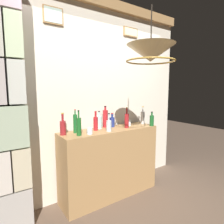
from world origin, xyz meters
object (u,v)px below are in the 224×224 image
(liquor_bottle_whiskey, at_px, (127,120))
(liquor_bottle_bourbon, at_px, (112,122))
(liquor_bottle_vodka, at_px, (109,125))
(liquor_bottle_gin, at_px, (152,120))
(glass_tumbler_highball, at_px, (90,131))
(glass_tumbler_rocks, at_px, (128,123))
(liquor_bottle_vermouth, at_px, (63,127))
(liquor_bottle_brandy, at_px, (79,126))
(liquor_bottle_sherry, at_px, (143,117))
(liquor_bottle_mezcal, at_px, (99,122))
(pendant_lamp, at_px, (151,54))
(liquor_bottle_scotch, at_px, (96,123))
(liquor_bottle_amaro, at_px, (75,123))
(liquor_bottle_port, at_px, (105,118))

(liquor_bottle_whiskey, distance_m, liquor_bottle_bourbon, 0.22)
(liquor_bottle_vodka, height_order, liquor_bottle_gin, liquor_bottle_vodka)
(glass_tumbler_highball, bearing_deg, glass_tumbler_rocks, 10.94)
(glass_tumbler_rocks, distance_m, glass_tumbler_highball, 0.77)
(liquor_bottle_vermouth, relative_size, glass_tumbler_rocks, 3.26)
(liquor_bottle_gin, bearing_deg, liquor_bottle_brandy, 175.99)
(liquor_bottle_sherry, height_order, liquor_bottle_mezcal, liquor_bottle_sherry)
(liquor_bottle_sherry, distance_m, glass_tumbler_rocks, 0.29)
(liquor_bottle_whiskey, relative_size, liquor_bottle_bourbon, 1.44)
(liquor_bottle_mezcal, relative_size, liquor_bottle_bourbon, 1.23)
(liquor_bottle_mezcal, relative_size, glass_tumbler_rocks, 3.02)
(pendant_lamp, bearing_deg, liquor_bottle_scotch, 100.99)
(liquor_bottle_amaro, height_order, liquor_bottle_mezcal, liquor_bottle_amaro)
(liquor_bottle_vodka, distance_m, liquor_bottle_port, 0.28)
(liquor_bottle_vermouth, relative_size, liquor_bottle_gin, 1.26)
(liquor_bottle_brandy, bearing_deg, liquor_bottle_gin, -4.01)
(liquor_bottle_vodka, xyz_separation_m, liquor_bottle_bourbon, (0.20, 0.22, -0.00))
(glass_tumbler_highball, bearing_deg, liquor_bottle_port, 32.35)
(liquor_bottle_port, bearing_deg, liquor_bottle_whiskey, -41.62)
(liquor_bottle_vodka, bearing_deg, liquor_bottle_sherry, 10.09)
(pendant_lamp, bearing_deg, liquor_bottle_brandy, 124.03)
(liquor_bottle_sherry, relative_size, glass_tumbler_rocks, 3.37)
(pendant_lamp, bearing_deg, liquor_bottle_amaro, 117.70)
(glass_tumbler_rocks, height_order, glass_tumbler_highball, glass_tumbler_rocks)
(liquor_bottle_amaro, xyz_separation_m, liquor_bottle_whiskey, (0.75, -0.13, -0.01))
(liquor_bottle_gin, xyz_separation_m, glass_tumbler_rocks, (-0.28, 0.22, -0.04))
(liquor_bottle_scotch, distance_m, liquor_bottle_whiskey, 0.47)
(liquor_bottle_vermouth, xyz_separation_m, glass_tumbler_rocks, (1.04, -0.01, -0.06))
(liquor_bottle_mezcal, bearing_deg, glass_tumbler_rocks, -7.18)
(liquor_bottle_amaro, height_order, liquor_bottle_scotch, liquor_bottle_amaro)
(liquor_bottle_whiskey, height_order, liquor_bottle_port, liquor_bottle_port)
(liquor_bottle_brandy, bearing_deg, liquor_bottle_mezcal, 25.99)
(liquor_bottle_bourbon, distance_m, glass_tumbler_highball, 0.53)
(liquor_bottle_amaro, bearing_deg, liquor_bottle_whiskey, -9.78)
(liquor_bottle_port, height_order, pendant_lamp, pendant_lamp)
(liquor_bottle_sherry, distance_m, liquor_bottle_port, 0.65)
(liquor_bottle_sherry, distance_m, liquor_bottle_gin, 0.20)
(liquor_bottle_scotch, bearing_deg, liquor_bottle_vermouth, 179.11)
(liquor_bottle_scotch, bearing_deg, liquor_bottle_mezcal, 33.53)
(liquor_bottle_gin, bearing_deg, pendant_lamp, -138.36)
(liquor_bottle_scotch, relative_size, liquor_bottle_bourbon, 1.27)
(liquor_bottle_amaro, relative_size, liquor_bottle_scotch, 1.16)
(liquor_bottle_amaro, xyz_separation_m, liquor_bottle_gin, (1.15, -0.24, -0.04))
(liquor_bottle_mezcal, bearing_deg, liquor_bottle_gin, -19.89)
(liquor_bottle_amaro, relative_size, glass_tumbler_highball, 3.83)
(liquor_bottle_gin, height_order, liquor_bottle_bourbon, liquor_bottle_gin)
(liquor_bottle_vermouth, bearing_deg, liquor_bottle_whiskey, -7.11)
(liquor_bottle_whiskey, bearing_deg, liquor_bottle_sherry, 12.55)
(liquor_bottle_vodka, height_order, glass_tumbler_rocks, liquor_bottle_vodka)
(liquor_bottle_scotch, distance_m, liquor_bottle_port, 0.25)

